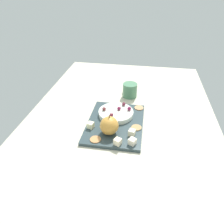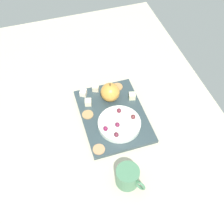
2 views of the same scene
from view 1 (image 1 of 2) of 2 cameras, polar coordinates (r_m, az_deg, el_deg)
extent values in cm
cube|color=beige|center=(100.24, 1.93, -4.23)|extent=(147.33, 89.23, 5.00)
cube|color=#304044|center=(97.68, 0.88, -3.01)|extent=(33.13, 24.57, 1.41)
cylinder|color=white|center=(101.41, 1.05, -0.27)|extent=(16.30, 16.30, 2.16)
sphere|color=gold|center=(88.61, -0.72, -3.61)|extent=(7.77, 7.77, 7.77)
cylinder|color=brown|center=(86.00, -0.74, -1.22)|extent=(0.50, 0.50, 1.20)
cube|color=#F8E7CD|center=(85.27, 5.36, -7.75)|extent=(3.49, 3.49, 2.56)
cube|color=#F9F4BF|center=(93.70, -5.66, -3.47)|extent=(3.15, 3.15, 2.56)
cube|color=#F6E8C3|center=(89.56, 5.26, -5.43)|extent=(3.14, 3.14, 2.56)
cube|color=#F3E2BD|center=(84.86, 1.51, -7.82)|extent=(3.37, 3.37, 2.56)
cylinder|color=#AC8453|center=(94.25, 6.46, -4.10)|extent=(4.46, 4.46, 0.40)
cylinder|color=tan|center=(107.79, 7.11, 1.11)|extent=(4.46, 4.46, 0.40)
cylinder|color=#BB804D|center=(87.78, -4.38, -7.21)|extent=(4.46, 4.46, 0.40)
ellipsoid|color=maroon|center=(101.39, 1.87, 0.97)|extent=(1.92, 1.73, 1.62)
ellipsoid|color=maroon|center=(96.62, -0.16, -0.78)|extent=(1.92, 1.73, 1.67)
ellipsoid|color=brown|center=(100.98, -2.09, 0.85)|extent=(1.92, 1.73, 1.69)
ellipsoid|color=maroon|center=(104.69, 3.12, 2.10)|extent=(1.92, 1.73, 1.73)
ellipsoid|color=maroon|center=(101.31, 4.56, 0.92)|extent=(1.92, 1.73, 1.82)
cylinder|color=#477A58|center=(119.02, 4.74, 5.75)|extent=(7.76, 7.76, 7.59)
torus|color=#477A58|center=(122.96, 3.58, 6.74)|extent=(3.75, 2.93, 4.00)
camera|label=2|loc=(1.46, 18.17, 44.72)|focal=45.50mm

